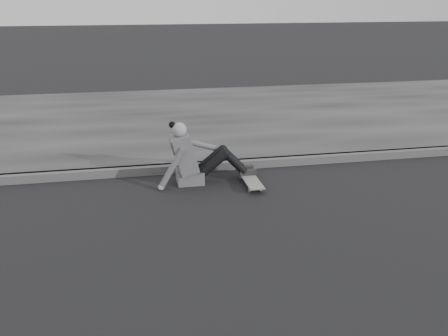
% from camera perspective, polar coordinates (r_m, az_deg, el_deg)
% --- Properties ---
extents(curb, '(24.00, 0.16, 0.12)m').
position_cam_1_polar(curb, '(8.23, 16.74, 1.39)').
color(curb, '#4D4D4D').
rests_on(curb, ground).
extents(sidewalk, '(24.00, 6.00, 0.12)m').
position_cam_1_polar(sidewalk, '(10.88, 9.46, 6.22)').
color(sidewalk, '#353535').
rests_on(sidewalk, ground).
extents(skateboard, '(0.20, 0.78, 0.09)m').
position_cam_1_polar(skateboard, '(6.82, 3.05, -1.36)').
color(skateboard, gray).
rests_on(skateboard, ground).
extents(seated_woman, '(1.38, 0.46, 0.88)m').
position_cam_1_polar(seated_woman, '(6.82, -3.41, 1.21)').
color(seated_woman, '#57575A').
rests_on(seated_woman, ground).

